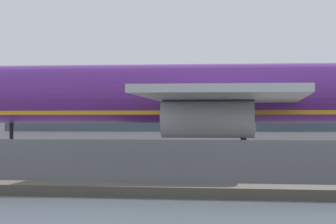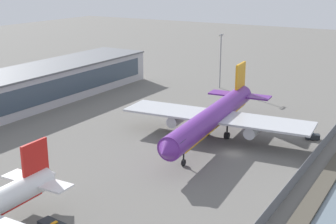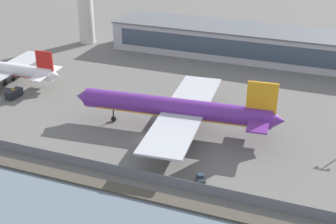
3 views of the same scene
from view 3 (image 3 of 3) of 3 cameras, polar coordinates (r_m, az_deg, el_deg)
name	(u,v)px [view 3 (image 3 of 3)]	position (r m, az deg, el deg)	size (l,w,h in m)	color
ground_plane	(145,139)	(110.54, -2.82, -3.35)	(500.00, 500.00, 0.00)	#66635E
shoreline_seawall	(104,185)	(94.91, -7.84, -8.86)	(320.00, 3.00, 0.50)	#474238
perimeter_fence	(114,170)	(97.61, -6.63, -6.99)	(280.00, 0.10, 2.51)	slate
cargo_jet_purple	(178,109)	(112.11, 1.25, 0.38)	(51.94, 44.89, 14.82)	#602889
passenger_jet_white_red	(2,69)	(149.23, -19.53, 5.02)	(40.44, 34.59, 11.68)	white
baggage_tug	(201,179)	(95.06, 4.02, -8.18)	(2.74, 3.57, 1.80)	#1E2328
ops_van	(14,93)	(138.57, -18.23, 2.21)	(2.58, 5.37, 2.48)	#1E2328
terminal_building	(241,42)	(165.38, 8.87, 8.44)	(90.23, 18.57, 10.23)	#B2B2B7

